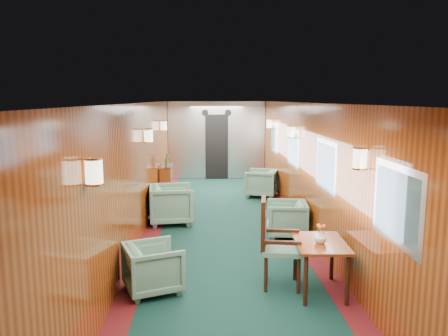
# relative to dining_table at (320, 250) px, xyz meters

# --- Properties ---
(room) EXTENTS (12.00, 12.10, 2.40)m
(room) POSITION_rel_dining_table_xyz_m (-1.10, 2.28, 1.07)
(room) COLOR black
(room) RESTS_ON ground
(bulkhead) EXTENTS (2.98, 0.17, 2.39)m
(bulkhead) POSITION_rel_dining_table_xyz_m (-1.10, 8.19, 0.62)
(bulkhead) COLOR silver
(bulkhead) RESTS_ON ground
(windows_right) EXTENTS (0.02, 8.60, 0.80)m
(windows_right) POSITION_rel_dining_table_xyz_m (0.39, 2.53, 0.89)
(windows_right) COLOR silver
(windows_right) RESTS_ON ground
(wall_sconces) EXTENTS (2.97, 7.97, 0.25)m
(wall_sconces) POSITION_rel_dining_table_xyz_m (-1.10, 2.85, 1.23)
(wall_sconces) COLOR #FCEFC5
(wall_sconces) RESTS_ON ground
(dining_table) EXTENTS (0.67, 0.92, 0.67)m
(dining_table) POSITION_rel_dining_table_xyz_m (0.00, 0.00, 0.00)
(dining_table) COLOR maroon
(dining_table) RESTS_ON ground
(side_chair) EXTENTS (0.60, 0.62, 1.19)m
(side_chair) POSITION_rel_dining_table_xyz_m (-0.57, 0.22, 0.08)
(side_chair) COLOR #22503F
(side_chair) RESTS_ON ground
(credenza) EXTENTS (0.29, 0.91, 1.09)m
(credenza) POSITION_rel_dining_table_xyz_m (-2.44, 5.66, -0.15)
(credenza) COLOR maroon
(credenza) RESTS_ON ground
(flower_vase) EXTENTS (0.17, 0.17, 0.17)m
(flower_vase) POSITION_rel_dining_table_xyz_m (-0.02, -0.05, 0.19)
(flower_vase) COLOR silver
(flower_vase) RESTS_ON dining_table
(armchair_left_near) EXTENTS (0.89, 0.88, 0.63)m
(armchair_left_near) POSITION_rel_dining_table_xyz_m (-2.14, 0.12, -0.25)
(armchair_left_near) COLOR #22503F
(armchair_left_near) RESTS_ON ground
(armchair_left_far) EXTENTS (0.94, 0.92, 0.78)m
(armchair_left_far) POSITION_rel_dining_table_xyz_m (-2.13, 3.26, -0.18)
(armchair_left_far) COLOR #22503F
(armchair_left_far) RESTS_ON ground
(armchair_right_near) EXTENTS (0.79, 0.77, 0.65)m
(armchair_right_near) POSITION_rel_dining_table_xyz_m (0.00, 2.30, -0.24)
(armchair_right_near) COLOR #22503F
(armchair_right_near) RESTS_ON ground
(armchair_right_far) EXTENTS (0.95, 0.94, 0.69)m
(armchair_right_far) POSITION_rel_dining_table_xyz_m (-0.04, 5.60, -0.22)
(armchair_right_far) COLOR #22503F
(armchair_right_far) RESTS_ON ground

